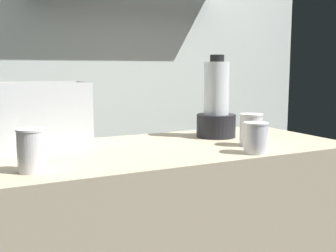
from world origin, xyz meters
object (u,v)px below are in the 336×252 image
juice_cup_pomegranate_far_left (32,153)px  carrot_display_bin (37,128)px  juice_cup_pomegranate_left (256,140)px  blender_pitcher (216,107)px  juice_cup_carrot_middle (251,132)px

juice_cup_pomegranate_far_left → carrot_display_bin: bearing=78.0°
juice_cup_pomegranate_far_left → juice_cup_pomegranate_left: 0.76m
juice_cup_pomegranate_left → blender_pitcher: bearing=79.1°
juice_cup_pomegranate_left → juice_cup_carrot_middle: juice_cup_carrot_middle is taller
juice_cup_pomegranate_far_left → blender_pitcher: bearing=19.0°
blender_pitcher → juice_cup_carrot_middle: bearing=-88.6°
juice_cup_pomegranate_far_left → juice_cup_pomegranate_left: juice_cup_pomegranate_far_left is taller
blender_pitcher → juice_cup_pomegranate_left: (-0.07, -0.36, -0.08)m
carrot_display_bin → juice_cup_carrot_middle: (0.75, -0.31, -0.02)m
juice_cup_pomegranate_left → juice_cup_carrot_middle: size_ratio=0.88×
juice_cup_pomegranate_far_left → juice_cup_carrot_middle: 0.83m
blender_pitcher → carrot_display_bin: bearing=174.4°
blender_pitcher → juice_cup_pomegranate_left: blender_pitcher is taller
carrot_display_bin → juice_cup_pomegranate_far_left: carrot_display_bin is taller
carrot_display_bin → juice_cup_pomegranate_left: bearing=-32.7°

